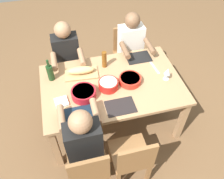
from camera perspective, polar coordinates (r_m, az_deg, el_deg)
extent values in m
plane|color=brown|center=(3.31, 0.00, -7.39)|extent=(8.00, 8.00, 0.00)
cube|color=#A87F56|center=(2.76, 0.00, 1.28)|extent=(1.65, 1.05, 0.04)
cube|color=#A87F56|center=(2.75, -13.56, -13.91)|extent=(0.07, 0.07, 0.70)
cube|color=#A87F56|center=(3.00, 16.73, -7.33)|extent=(0.07, 0.07, 0.70)
cube|color=#A87F56|center=(3.32, -14.95, 0.08)|extent=(0.07, 0.07, 0.70)
cube|color=#A87F56|center=(3.53, 10.24, 4.59)|extent=(0.07, 0.07, 0.70)
cube|color=olive|center=(3.47, -10.51, 5.54)|extent=(0.40, 0.40, 0.03)
cube|color=olive|center=(3.48, -11.36, 10.08)|extent=(0.38, 0.04, 0.40)
cube|color=olive|center=(3.50, -6.93, 1.50)|extent=(0.04, 0.04, 0.42)
cube|color=olive|center=(3.50, -12.41, 0.49)|extent=(0.04, 0.04, 0.42)
cube|color=olive|center=(3.75, -7.80, 5.11)|extent=(0.04, 0.04, 0.42)
cube|color=olive|center=(3.74, -12.93, 4.17)|extent=(0.04, 0.04, 0.42)
cylinder|color=#2D2D38|center=(3.45, -8.28, 0.80)|extent=(0.11, 0.11, 0.45)
cylinder|color=#2D2D38|center=(3.45, -10.89, 0.32)|extent=(0.11, 0.11, 0.45)
cube|color=black|center=(3.24, -11.06, 8.64)|extent=(0.34, 0.20, 0.55)
cylinder|color=#9E7251|center=(2.96, -7.51, 7.91)|extent=(0.07, 0.30, 0.07)
cylinder|color=#9E7251|center=(2.95, -14.05, 6.71)|extent=(0.07, 0.30, 0.07)
sphere|color=#9E7251|center=(3.02, -12.08, 14.10)|extent=(0.21, 0.21, 0.21)
cube|color=olive|center=(3.59, 4.03, 8.00)|extent=(0.40, 0.40, 0.03)
cube|color=olive|center=(3.60, 3.34, 12.41)|extent=(0.38, 0.04, 0.40)
cube|color=olive|center=(3.66, 7.18, 4.01)|extent=(0.04, 0.04, 0.42)
cube|color=olive|center=(3.58, 2.04, 3.12)|extent=(0.04, 0.04, 0.42)
cube|color=olive|center=(3.90, 5.53, 7.35)|extent=(0.04, 0.04, 0.42)
cube|color=olive|center=(3.82, 0.65, 6.57)|extent=(0.04, 0.04, 0.42)
cylinder|color=#2D2D38|center=(3.60, 6.11, 3.40)|extent=(0.11, 0.11, 0.45)
cylinder|color=#2D2D38|center=(3.55, 3.66, 2.97)|extent=(0.11, 0.11, 0.45)
cube|color=white|center=(3.37, 4.60, 11.15)|extent=(0.34, 0.20, 0.55)
cylinder|color=brown|center=(3.15, 9.23, 10.47)|extent=(0.07, 0.30, 0.07)
cylinder|color=brown|center=(3.05, 3.18, 9.64)|extent=(0.07, 0.30, 0.07)
sphere|color=brown|center=(3.16, 5.01, 16.56)|extent=(0.21, 0.21, 0.21)
cube|color=olive|center=(2.51, -5.98, -17.56)|extent=(0.40, 0.40, 0.03)
cube|color=olive|center=(2.25, -5.55, -19.36)|extent=(0.38, 0.04, 0.40)
cube|color=olive|center=(2.80, -9.84, -17.08)|extent=(0.04, 0.04, 0.42)
cube|color=olive|center=(2.80, -2.71, -15.75)|extent=(0.04, 0.04, 0.42)
cylinder|color=#2D2D38|center=(2.80, -8.13, -15.74)|extent=(0.11, 0.11, 0.45)
cylinder|color=#2D2D38|center=(2.80, -4.80, -15.12)|extent=(0.11, 0.11, 0.45)
cube|color=black|center=(2.29, -6.82, -13.17)|extent=(0.34, 0.20, 0.55)
cylinder|color=#9E7251|center=(2.34, -12.32, -6.81)|extent=(0.07, 0.30, 0.07)
cylinder|color=#9E7251|center=(2.34, -4.09, -5.28)|extent=(0.07, 0.30, 0.07)
sphere|color=#9E7251|center=(1.98, -7.77, -7.87)|extent=(0.21, 0.21, 0.21)
cube|color=olive|center=(2.56, 4.41, -15.33)|extent=(0.40, 0.40, 0.03)
cube|color=olive|center=(2.29, 6.13, -16.77)|extent=(0.38, 0.04, 0.40)
cube|color=olive|center=(2.81, -0.36, -15.25)|extent=(0.04, 0.04, 0.42)
cube|color=olive|center=(2.86, 6.44, -13.67)|extent=(0.04, 0.04, 0.42)
cube|color=olive|center=(2.73, 8.86, -19.66)|extent=(0.04, 0.04, 0.42)
cylinder|color=red|center=(2.74, 4.44, 2.38)|extent=(0.26, 0.26, 0.08)
cylinder|color=#2D7028|center=(2.72, 4.47, 2.75)|extent=(0.23, 0.23, 0.03)
cylinder|color=#B21923|center=(2.59, -6.98, -0.97)|extent=(0.27, 0.27, 0.09)
cylinder|color=#669E33|center=(2.57, -7.04, -0.52)|extent=(0.24, 0.24, 0.03)
cylinder|color=red|center=(2.66, -0.90, 1.20)|extent=(0.22, 0.22, 0.10)
cylinder|color=beige|center=(2.64, -0.91, 1.68)|extent=(0.20, 0.20, 0.03)
cube|color=tan|center=(2.87, -7.51, 3.89)|extent=(0.42, 0.26, 0.02)
ellipsoid|color=tan|center=(2.83, -7.61, 4.70)|extent=(0.33, 0.14, 0.09)
cylinder|color=#193819|center=(2.82, -14.89, 3.96)|extent=(0.08, 0.08, 0.20)
cylinder|color=#193819|center=(2.72, -15.47, 6.17)|extent=(0.03, 0.03, 0.09)
cylinder|color=brown|center=(2.89, -1.90, 7.37)|extent=(0.06, 0.06, 0.22)
cylinder|color=silver|center=(2.86, 13.08, 2.59)|extent=(0.07, 0.07, 0.01)
cylinder|color=silver|center=(2.84, 13.21, 3.17)|extent=(0.01, 0.01, 0.07)
cone|color=silver|center=(2.78, 13.49, 4.35)|extent=(0.08, 0.08, 0.08)
cube|color=black|center=(3.10, 6.51, 7.80)|extent=(0.32, 0.23, 0.01)
cube|color=#142333|center=(2.46, -8.19, -6.22)|extent=(0.32, 0.23, 0.01)
cube|color=black|center=(2.51, 2.08, -4.22)|extent=(0.32, 0.23, 0.01)
cube|color=silver|center=(2.98, 10.43, 5.27)|extent=(0.05, 0.23, 0.01)
cube|color=white|center=(2.59, -12.30, -3.01)|extent=(0.16, 0.16, 0.02)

